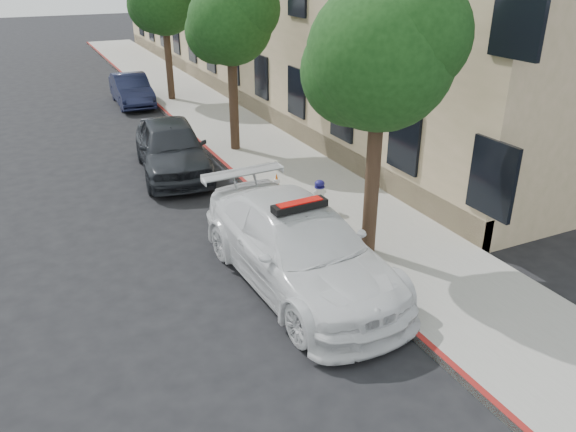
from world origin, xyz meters
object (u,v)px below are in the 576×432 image
(parked_car_mid, at_px, (172,147))
(parked_car_far, at_px, (131,90))
(traffic_cone, at_px, (277,186))
(police_car, at_px, (299,247))
(fire_hydrant, at_px, (319,195))

(parked_car_mid, xyz_separation_m, parked_car_far, (0.68, 9.24, -0.15))
(parked_car_mid, xyz_separation_m, traffic_cone, (1.84, -3.46, -0.31))
(police_car, relative_size, parked_car_mid, 1.20)
(police_car, distance_m, traffic_cone, 4.03)
(parked_car_far, xyz_separation_m, fire_hydrant, (1.81, -13.85, -0.12))
(parked_car_far, distance_m, fire_hydrant, 13.96)
(parked_car_mid, bearing_deg, fire_hydrant, -54.65)
(parked_car_mid, height_order, traffic_cone, parked_car_mid)
(parked_car_far, relative_size, fire_hydrant, 5.04)
(fire_hydrant, height_order, traffic_cone, fire_hydrant)
(police_car, bearing_deg, parked_car_far, 86.82)
(parked_car_mid, height_order, fire_hydrant, parked_car_mid)
(parked_car_far, relative_size, traffic_cone, 5.65)
(parked_car_mid, distance_m, fire_hydrant, 5.24)
(parked_car_mid, distance_m, traffic_cone, 3.93)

